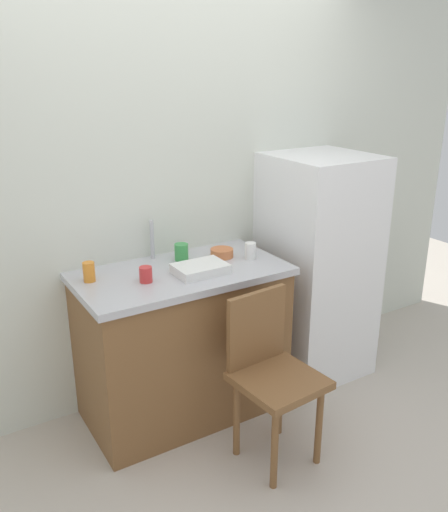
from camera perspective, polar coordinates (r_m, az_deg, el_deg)
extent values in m
plane|color=#BCB2A3|center=(3.02, 3.60, -21.19)|extent=(8.00, 8.00, 0.00)
cube|color=silver|center=(3.22, -6.21, 8.21)|extent=(4.80, 0.10, 2.69)
cube|color=brown|center=(3.20, -4.35, -9.33)|extent=(1.12, 0.60, 0.86)
cube|color=#B7B7BC|center=(3.01, -4.57, -1.82)|extent=(1.16, 0.64, 0.04)
cylinder|color=#B7B7BC|center=(3.15, -7.55, 1.73)|extent=(0.02, 0.02, 0.23)
cube|color=white|center=(3.58, 9.74, -1.11)|extent=(0.60, 0.61, 1.45)
cylinder|color=brown|center=(2.78, 5.33, -19.52)|extent=(0.04, 0.04, 0.45)
cylinder|color=brown|center=(2.94, 9.93, -17.15)|extent=(0.04, 0.04, 0.45)
cylinder|color=brown|center=(2.96, 1.34, -16.62)|extent=(0.04, 0.04, 0.45)
cylinder|color=brown|center=(3.12, 5.87, -14.62)|extent=(0.04, 0.04, 0.45)
cube|color=brown|center=(2.81, 5.79, -12.90)|extent=(0.43, 0.43, 0.04)
cube|color=brown|center=(2.82, 3.42, -7.53)|extent=(0.36, 0.06, 0.40)
cube|color=white|center=(2.94, -2.50, -1.34)|extent=(0.28, 0.20, 0.05)
cylinder|color=#C67042|center=(3.18, -0.23, 0.33)|extent=(0.13, 0.13, 0.05)
cylinder|color=white|center=(3.15, 2.78, 0.54)|extent=(0.06, 0.06, 0.10)
cylinder|color=red|center=(2.84, -8.21, -1.93)|extent=(0.07, 0.07, 0.08)
cylinder|color=orange|center=(2.90, -13.99, -1.63)|extent=(0.06, 0.06, 0.10)
cylinder|color=green|center=(3.14, -4.49, 0.42)|extent=(0.08, 0.08, 0.10)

